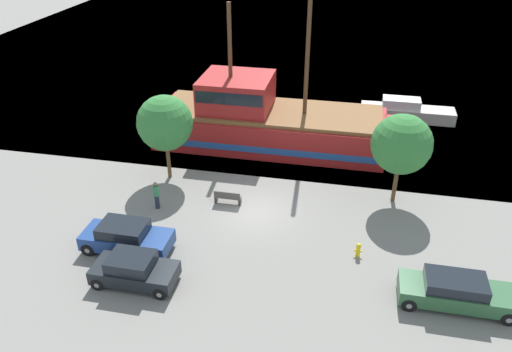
% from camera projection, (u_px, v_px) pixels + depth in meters
% --- Properties ---
extents(ground_plane, '(160.00, 160.00, 0.00)m').
position_uv_depth(ground_plane, '(256.00, 212.00, 28.44)').
color(ground_plane, gray).
extents(water_surface, '(80.00, 80.00, 0.00)m').
position_uv_depth(water_surface, '(324.00, 29.00, 65.77)').
color(water_surface, '#38667F').
rests_on(water_surface, ground).
extents(pirate_ship, '(17.32, 5.61, 11.03)m').
position_uv_depth(pirate_ship, '(266.00, 121.00, 35.31)').
color(pirate_ship, '#A31E1E').
rests_on(pirate_ship, water_surface).
extents(moored_boat_dockside, '(7.25, 1.86, 1.69)m').
position_uv_depth(moored_boat_dockside, '(406.00, 111.00, 39.67)').
color(moored_boat_dockside, '#B7B2A8').
rests_on(moored_boat_dockside, water_surface).
extents(parked_car_curb_front, '(4.51, 1.91, 1.56)m').
position_uv_depth(parked_car_curb_front, '(126.00, 237.00, 25.11)').
color(parked_car_curb_front, navy).
rests_on(parked_car_curb_front, ground_plane).
extents(parked_car_curb_mid, '(3.90, 1.85, 1.49)m').
position_uv_depth(parked_car_curb_mid, '(134.00, 270.00, 23.01)').
color(parked_car_curb_mid, black).
rests_on(parked_car_curb_mid, ground_plane).
extents(parked_car_curb_rear, '(4.97, 1.80, 1.49)m').
position_uv_depth(parked_car_curb_rear, '(456.00, 292.00, 21.75)').
color(parked_car_curb_rear, '#2D5B38').
rests_on(parked_car_curb_rear, ground_plane).
extents(fire_hydrant, '(0.42, 0.25, 0.76)m').
position_uv_depth(fire_hydrant, '(358.00, 249.00, 24.85)').
color(fire_hydrant, yellow).
rests_on(fire_hydrant, ground_plane).
extents(bench_promenade_east, '(1.56, 0.45, 0.85)m').
position_uv_depth(bench_promenade_east, '(228.00, 197.00, 28.99)').
color(bench_promenade_east, '#4C4742').
rests_on(bench_promenade_east, ground_plane).
extents(pedestrian_walking_near, '(0.32, 0.32, 1.70)m').
position_uv_depth(pedestrian_walking_near, '(156.00, 195.00, 28.40)').
color(pedestrian_walking_near, '#232838').
rests_on(pedestrian_walking_near, ground_plane).
extents(tree_row_east, '(3.40, 3.40, 5.45)m').
position_uv_depth(tree_row_east, '(165.00, 123.00, 30.09)').
color(tree_row_east, brown).
rests_on(tree_row_east, ground_plane).
extents(tree_row_mideast, '(3.40, 3.40, 5.42)m').
position_uv_depth(tree_row_mideast, '(402.00, 144.00, 27.64)').
color(tree_row_mideast, brown).
rests_on(tree_row_mideast, ground_plane).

